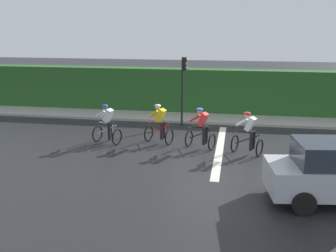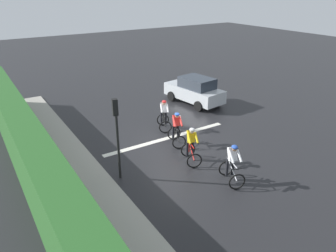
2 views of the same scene
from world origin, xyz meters
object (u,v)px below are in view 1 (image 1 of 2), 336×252
at_px(cyclist_lead, 107,125).
at_px(cyclist_fourth, 248,134).
at_px(cyclist_mid, 201,129).
at_px(traffic_light_near_crossing, 183,81).
at_px(cyclist_second, 160,125).

distance_m(cyclist_lead, cyclist_fourth, 5.78).
distance_m(cyclist_mid, traffic_light_near_crossing, 4.06).
bearing_deg(cyclist_mid, cyclist_fourth, -103.33).
xyz_separation_m(cyclist_fourth, traffic_light_near_crossing, (4.03, 3.08, 1.43)).
relative_size(cyclist_lead, traffic_light_near_crossing, 0.50).
distance_m(cyclist_lead, cyclist_second, 2.17).
bearing_deg(traffic_light_near_crossing, cyclist_second, 170.13).
bearing_deg(cyclist_fourth, cyclist_lead, 85.35).
xyz_separation_m(cyclist_second, traffic_light_near_crossing, (3.16, -0.55, 1.43)).
xyz_separation_m(cyclist_mid, traffic_light_near_crossing, (3.60, 1.24, 1.43)).
bearing_deg(cyclist_lead, cyclist_fourth, -94.65).
relative_size(cyclist_lead, cyclist_mid, 1.00).
xyz_separation_m(cyclist_second, cyclist_mid, (-0.44, -1.79, 0.00)).
height_order(cyclist_lead, cyclist_second, same).
bearing_deg(cyclist_mid, cyclist_second, 76.32).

